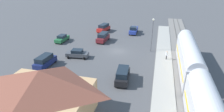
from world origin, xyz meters
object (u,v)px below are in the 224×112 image
Objects in this scene: sedan_charcoal at (77,54)px; suv_red at (104,28)px; station_building at (43,93)px; sedan_green at (62,38)px; suv_black at (123,75)px; pedestrian_on_platform at (167,55)px; pickup_blue at (134,30)px; suv_maroon at (103,37)px; suv_navy at (45,61)px; light_pole_near_platform at (152,31)px.

suv_red is at bearing -90.10° from sedan_charcoal.
sedan_charcoal is at bearing -79.01° from station_building.
suv_black reaches higher than sedan_green.
pedestrian_on_platform is at bearing 138.21° from suv_red.
pickup_blue reaches higher than sedan_charcoal.
station_building is 2.34× the size of suv_maroon.
pedestrian_on_platform reaches higher than sedan_charcoal.
suv_navy reaches higher than pedestrian_on_platform.
suv_black is at bearing 174.34° from suv_navy.
light_pole_near_platform is (3.26, -4.05, 3.38)m from pedestrian_on_platform.
station_building reaches higher than sedan_charcoal.
pickup_blue is at bearing -61.32° from pedestrian_on_platform.
light_pole_near_platform reaches higher than suv_maroon.
pickup_blue reaches higher than pedestrian_on_platform.
station_building reaches higher than suv_red.
pickup_blue is at bearing -85.60° from suv_black.
sedan_charcoal is 0.93× the size of suv_maroon.
light_pole_near_platform is at bearing -146.58° from suv_navy.
light_pole_near_platform reaches higher than suv_navy.
pedestrian_on_platform is (-14.46, -19.72, -2.01)m from station_building.
suv_maroon is (15.38, -7.61, -0.13)m from pedestrian_on_platform.
station_building is at bearing 81.22° from pickup_blue.
pickup_blue is 13.95m from light_pole_near_platform.
station_building reaches higher than pickup_blue.
suv_maroon is at bearing -112.19° from suv_navy.
sedan_charcoal is at bearing 134.04° from sedan_green.
station_building is 24.53m from pedestrian_on_platform.
suv_black reaches higher than pickup_blue.
sedan_green is (10.88, -24.63, -2.41)m from station_building.
suv_black is 14.64m from light_pole_near_platform.
pickup_blue is 8.79m from suv_red.
suv_maroon reaches higher than pickup_blue.
suv_red is (-0.03, -18.78, 0.27)m from sedan_charcoal.
suv_navy is 24.37m from suv_red.
pedestrian_on_platform is 23.33m from suv_navy.
suv_red is 18.94m from light_pole_near_platform.
light_pole_near_platform reaches higher than suv_red.
station_building is 27.43m from suv_maroon.
suv_red is at bearing -84.82° from station_building.
pickup_blue is at bearing -126.79° from suv_maroon.
pedestrian_on_platform is 0.32× the size of pickup_blue.
sedan_charcoal is (-4.12, -5.24, -0.27)m from suv_navy.
suv_navy is at bearing 104.95° from sedan_green.
sedan_green is 13.32m from suv_red.
suv_red is 1.04× the size of suv_black.
suv_navy is at bearing 62.15° from pickup_blue.
suv_maroon is 0.93× the size of pickup_blue.
suv_maroon is at bearing -102.42° from sedan_charcoal.
suv_black is at bearing 94.40° from pickup_blue.
light_pole_near_platform is (-3.65, -13.73, 3.51)m from suv_black.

